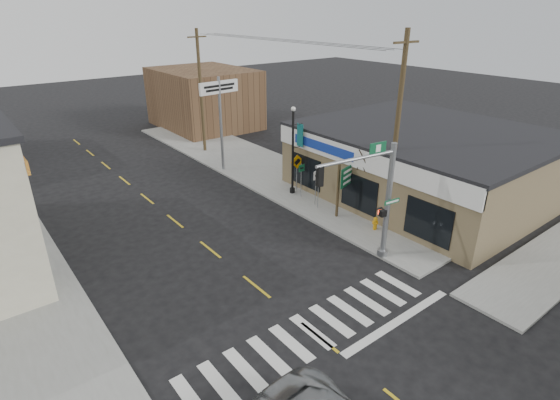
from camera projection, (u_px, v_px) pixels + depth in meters
ground at (319, 337)px, 15.95m from camera, size 140.00×140.00×0.00m
sidewalk_right at (288, 180)px, 30.36m from camera, size 6.00×38.00×0.13m
center_line at (210, 249)px, 21.72m from camera, size 0.12×56.00×0.01m
crosswalk at (312, 331)px, 16.24m from camera, size 11.00×2.20×0.01m
thrift_store at (425, 163)px, 27.62m from camera, size 12.00×14.00×4.00m
bldg_distant_right at (204, 98)px, 43.21m from camera, size 8.00×10.00×5.60m
traffic_signal_pole at (379, 193)px, 19.26m from camera, size 4.53×0.37×5.74m
guide_sign at (348, 181)px, 24.49m from camera, size 1.79×0.14×3.13m
fire_hydrant at (375, 223)px, 23.27m from camera, size 0.23×0.23×0.72m
ped_crossing_sign at (297, 166)px, 27.80m from camera, size 0.94×0.07×2.42m
lamp_post at (294, 144)px, 26.81m from camera, size 0.72×0.56×5.54m
dance_center_sign at (220, 101)px, 30.14m from camera, size 3.12×0.19×6.63m
bare_tree at (368, 153)px, 23.76m from camera, size 2.32×2.32×4.65m
shrub_front at (446, 225)px, 22.74m from camera, size 1.43×1.43×1.07m
shrub_back at (350, 184)px, 28.45m from camera, size 1.01×1.01×0.76m
utility_pole_near at (397, 129)px, 22.55m from camera, size 1.75×0.26×10.05m
utility_pole_far at (201, 91)px, 34.43m from camera, size 1.65×0.25×9.51m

